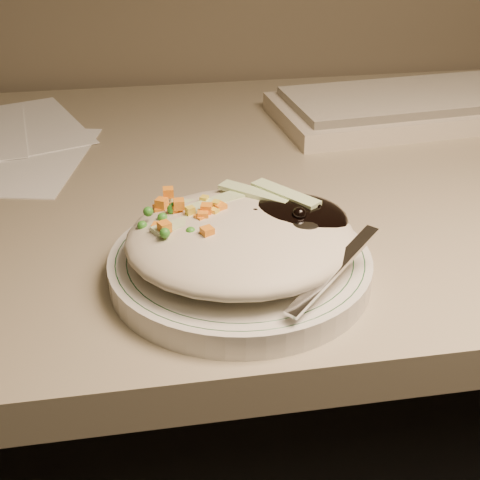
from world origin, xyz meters
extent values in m
cube|color=gray|center=(0.00, 1.38, 0.72)|extent=(1.40, 0.70, 0.04)
cylinder|color=silver|center=(-0.12, 1.16, 0.75)|extent=(0.22, 0.22, 0.02)
torus|color=#144723|center=(-0.12, 1.16, 0.76)|extent=(0.21, 0.21, 0.00)
torus|color=#144723|center=(-0.12, 1.16, 0.76)|extent=(0.19, 0.19, 0.00)
ellipsoid|color=#B0A68F|center=(-0.12, 1.15, 0.78)|extent=(0.19, 0.18, 0.04)
ellipsoid|color=black|center=(-0.07, 1.17, 0.79)|extent=(0.10, 0.09, 0.03)
ellipsoid|color=orange|center=(-0.16, 1.17, 0.78)|extent=(0.08, 0.08, 0.02)
sphere|color=black|center=(-0.10, 1.17, 0.79)|extent=(0.01, 0.01, 0.01)
sphere|color=black|center=(-0.07, 1.17, 0.79)|extent=(0.01, 0.01, 0.01)
sphere|color=black|center=(-0.05, 1.16, 0.80)|extent=(0.01, 0.01, 0.01)
sphere|color=black|center=(-0.06, 1.18, 0.79)|extent=(0.01, 0.01, 0.01)
sphere|color=black|center=(-0.07, 1.15, 0.80)|extent=(0.01, 0.01, 0.01)
sphere|color=black|center=(-0.07, 1.17, 0.79)|extent=(0.01, 0.01, 0.01)
sphere|color=black|center=(-0.06, 1.18, 0.79)|extent=(0.01, 0.01, 0.01)
cube|color=orange|center=(-0.16, 1.18, 0.80)|extent=(0.01, 0.01, 0.01)
cube|color=orange|center=(-0.15, 1.16, 0.79)|extent=(0.01, 0.01, 0.01)
cube|color=orange|center=(-0.18, 1.19, 0.80)|extent=(0.01, 0.01, 0.01)
cube|color=orange|center=(-0.14, 1.17, 0.80)|extent=(0.01, 0.01, 0.01)
cube|color=orange|center=(-0.15, 1.16, 0.80)|extent=(0.01, 0.01, 0.01)
cube|color=orange|center=(-0.18, 1.20, 0.79)|extent=(0.01, 0.01, 0.01)
cube|color=orange|center=(-0.17, 1.18, 0.80)|extent=(0.01, 0.01, 0.01)
cube|color=orange|center=(-0.15, 1.16, 0.80)|extent=(0.01, 0.01, 0.01)
cube|color=orange|center=(-0.13, 1.17, 0.80)|extent=(0.01, 0.01, 0.01)
cube|color=orange|center=(-0.17, 1.20, 0.80)|extent=(0.01, 0.01, 0.01)
cube|color=orange|center=(-0.18, 1.15, 0.80)|extent=(0.01, 0.01, 0.01)
cube|color=orange|center=(-0.15, 1.13, 0.80)|extent=(0.01, 0.01, 0.01)
cube|color=orange|center=(-0.18, 1.16, 0.79)|extent=(0.01, 0.01, 0.01)
cube|color=orange|center=(-0.18, 1.19, 0.79)|extent=(0.01, 0.01, 0.01)
sphere|color=#388C28|center=(-0.15, 1.17, 0.80)|extent=(0.01, 0.01, 0.01)
sphere|color=#388C28|center=(-0.18, 1.14, 0.80)|extent=(0.01, 0.01, 0.01)
sphere|color=#388C28|center=(-0.18, 1.17, 0.80)|extent=(0.01, 0.01, 0.01)
sphere|color=#388C28|center=(-0.19, 1.17, 0.80)|extent=(0.01, 0.01, 0.01)
sphere|color=#388C28|center=(-0.15, 1.18, 0.79)|extent=(0.01, 0.01, 0.01)
sphere|color=#388C28|center=(-0.14, 1.14, 0.79)|extent=(0.01, 0.01, 0.01)
sphere|color=#388C28|center=(-0.16, 1.17, 0.79)|extent=(0.01, 0.01, 0.01)
sphere|color=#388C28|center=(-0.17, 1.15, 0.79)|extent=(0.01, 0.01, 0.01)
sphere|color=#388C28|center=(-0.20, 1.17, 0.79)|extent=(0.01, 0.01, 0.01)
sphere|color=#388C28|center=(-0.17, 1.18, 0.80)|extent=(0.01, 0.01, 0.01)
sphere|color=#388C28|center=(-0.17, 1.18, 0.80)|extent=(0.01, 0.01, 0.01)
sphere|color=#388C28|center=(-0.18, 1.16, 0.79)|extent=(0.01, 0.01, 0.01)
sphere|color=#388C28|center=(-0.16, 1.14, 0.80)|extent=(0.01, 0.01, 0.01)
sphere|color=#388C28|center=(-0.13, 1.19, 0.79)|extent=(0.01, 0.01, 0.01)
cube|color=yellow|center=(-0.15, 1.18, 0.79)|extent=(0.01, 0.01, 0.01)
cube|color=yellow|center=(-0.14, 1.17, 0.80)|extent=(0.01, 0.01, 0.01)
cube|color=yellow|center=(-0.16, 1.18, 0.79)|extent=(0.01, 0.01, 0.01)
cube|color=yellow|center=(-0.15, 1.17, 0.80)|extent=(0.01, 0.01, 0.01)
cube|color=yellow|center=(-0.16, 1.16, 0.79)|extent=(0.01, 0.01, 0.01)
cube|color=yellow|center=(-0.13, 1.18, 0.80)|extent=(0.01, 0.01, 0.01)
cube|color=yellow|center=(-0.14, 1.19, 0.80)|extent=(0.01, 0.01, 0.01)
cube|color=yellow|center=(-0.15, 1.16, 0.79)|extent=(0.01, 0.01, 0.01)
cube|color=#B2D18C|center=(-0.13, 1.19, 0.80)|extent=(0.07, 0.05, 0.00)
cube|color=#B2D18C|center=(-0.10, 1.20, 0.80)|extent=(0.06, 0.06, 0.00)
cube|color=#B2D18C|center=(-0.16, 1.16, 0.80)|extent=(0.07, 0.04, 0.00)
cube|color=#B2D18C|center=(-0.07, 1.19, 0.80)|extent=(0.05, 0.06, 0.00)
cube|color=#B2D18C|center=(-0.11, 1.15, 0.79)|extent=(0.07, 0.02, 0.00)
cube|color=#B2D18C|center=(-0.14, 1.19, 0.79)|extent=(0.07, 0.03, 0.00)
ellipsoid|color=silver|center=(-0.07, 1.14, 0.79)|extent=(0.06, 0.06, 0.01)
cube|color=silver|center=(-0.05, 1.09, 0.78)|extent=(0.09, 0.08, 0.03)
cube|color=beige|center=(0.25, 1.52, 0.75)|extent=(0.51, 0.22, 0.02)
cube|color=beige|center=(0.25, 1.52, 0.77)|extent=(0.48, 0.19, 0.01)
camera|label=1|loc=(-0.20, 0.68, 1.05)|focal=50.00mm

